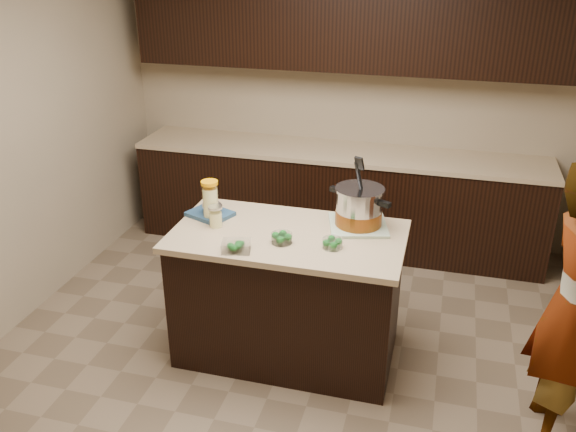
# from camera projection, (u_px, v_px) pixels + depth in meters

# --- Properties ---
(ground_plane) EXTENTS (4.00, 4.00, 0.00)m
(ground_plane) POSITION_uv_depth(u_px,v_px,m) (288.00, 350.00, 4.19)
(ground_plane) COLOR brown
(ground_plane) RESTS_ON ground
(room_shell) EXTENTS (4.04, 4.04, 2.72)m
(room_shell) POSITION_uv_depth(u_px,v_px,m) (288.00, 106.00, 3.48)
(room_shell) COLOR tan
(room_shell) RESTS_ON ground
(back_cabinets) EXTENTS (3.60, 0.63, 2.33)m
(back_cabinets) POSITION_uv_depth(u_px,v_px,m) (340.00, 144.00, 5.32)
(back_cabinets) COLOR black
(back_cabinets) RESTS_ON ground
(island) EXTENTS (1.46, 0.81, 0.90)m
(island) POSITION_uv_depth(u_px,v_px,m) (288.00, 294.00, 4.00)
(island) COLOR black
(island) RESTS_ON ground
(dish_towel) EXTENTS (0.44, 0.44, 0.02)m
(dish_towel) POSITION_uv_depth(u_px,v_px,m) (358.00, 225.00, 3.90)
(dish_towel) COLOR #6D9262
(dish_towel) RESTS_ON island
(stock_pot) EXTENTS (0.42, 0.42, 0.45)m
(stock_pot) POSITION_uv_depth(u_px,v_px,m) (359.00, 209.00, 3.85)
(stock_pot) COLOR #B7B7BC
(stock_pot) RESTS_ON dish_towel
(lemonade_pitcher) EXTENTS (0.13, 0.13, 0.27)m
(lemonade_pitcher) POSITION_uv_depth(u_px,v_px,m) (210.00, 202.00, 3.95)
(lemonade_pitcher) COLOR #F1E993
(lemonade_pitcher) RESTS_ON island
(mason_jar) EXTENTS (0.10, 0.10, 0.15)m
(mason_jar) POSITION_uv_depth(u_px,v_px,m) (216.00, 217.00, 3.88)
(mason_jar) COLOR #F1E993
(mason_jar) RESTS_ON island
(broccoli_tub_left) EXTENTS (0.15, 0.15, 0.06)m
(broccoli_tub_left) POSITION_uv_depth(u_px,v_px,m) (282.00, 238.00, 3.69)
(broccoli_tub_left) COLOR silver
(broccoli_tub_left) RESTS_ON island
(broccoli_tub_right) EXTENTS (0.13, 0.13, 0.06)m
(broccoli_tub_right) POSITION_uv_depth(u_px,v_px,m) (332.00, 244.00, 3.63)
(broccoli_tub_right) COLOR silver
(broccoli_tub_right) RESTS_ON island
(broccoli_tub_rect) EXTENTS (0.19, 0.16, 0.06)m
(broccoli_tub_rect) POSITION_uv_depth(u_px,v_px,m) (236.00, 247.00, 3.59)
(broccoli_tub_rect) COLOR silver
(broccoli_tub_rect) RESTS_ON island
(blue_tray) EXTENTS (0.33, 0.30, 0.10)m
(blue_tray) POSITION_uv_depth(u_px,v_px,m) (211.00, 211.00, 4.04)
(blue_tray) COLOR navy
(blue_tray) RESTS_ON island
(person) EXTENTS (0.46, 0.64, 1.64)m
(person) POSITION_uv_depth(u_px,v_px,m) (574.00, 307.00, 3.20)
(person) COLOR gray
(person) RESTS_ON ground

